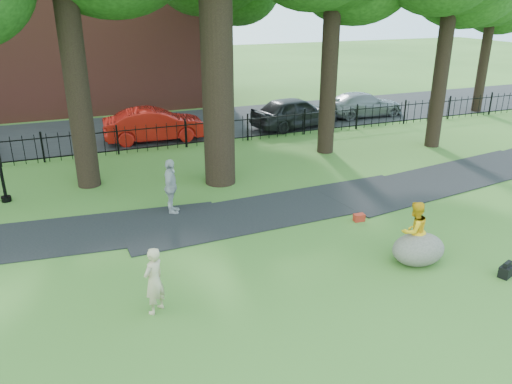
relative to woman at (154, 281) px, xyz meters
name	(u,v)px	position (x,y,z in m)	size (l,w,h in m)	color
ground	(309,273)	(3.81, 0.18, -0.76)	(120.00, 120.00, 0.00)	#345C20
footpath	(280,209)	(4.81, 4.08, -0.76)	(36.00, 2.60, 0.03)	black
street	(167,127)	(3.81, 16.18, -0.76)	(80.00, 7.00, 0.02)	black
iron_fence	(186,134)	(3.81, 12.18, -0.16)	(44.00, 0.04, 1.20)	black
brick_building	(64,4)	(-0.19, 24.18, 5.24)	(18.00, 8.00, 12.00)	brown
woman	(154,281)	(0.00, 0.00, 0.00)	(0.56, 0.37, 1.53)	tan
man	(414,231)	(6.65, -0.13, 0.03)	(0.77, 0.60, 1.58)	#F0AC14
pedestrian	(171,187)	(1.53, 5.09, 0.12)	(1.04, 0.43, 1.77)	#A2A2A6
boulder	(419,247)	(6.69, -0.33, -0.35)	(1.41, 1.07, 0.83)	#6E685B
backpack	(506,271)	(8.21, -1.75, -0.62)	(0.38, 0.24, 0.29)	black
red_bag	(359,218)	(6.67, 2.37, -0.65)	(0.33, 0.20, 0.22)	#A02617
red_sedan	(155,125)	(2.74, 13.77, 0.01)	(1.63, 4.68, 1.54)	#B2140D
grey_car	(295,112)	(10.01, 13.68, 0.04)	(1.90, 4.72, 1.61)	black
silver_car	(363,104)	(14.78, 14.57, -0.09)	(1.89, 4.65, 1.35)	gray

